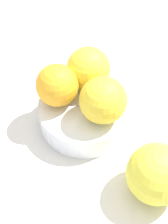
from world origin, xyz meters
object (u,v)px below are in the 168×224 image
object	(u,v)px
fruit_bowl	(84,114)
orange_in_bowl_0	(88,69)
orange_loose_0	(157,174)
orange_in_bowl_1	(103,100)
orange_in_bowl_2	(57,85)

from	to	relation	value
fruit_bowl	orange_in_bowl_0	distance (cm)	7.48
orange_in_bowl_0	orange_loose_0	world-z (taller)	orange_in_bowl_0
orange_in_bowl_1	orange_loose_0	bearing A→B (deg)	-82.43
fruit_bowl	orange_in_bowl_1	size ratio (longest dim) A/B	2.06
orange_in_bowl_0	orange_in_bowl_2	world-z (taller)	orange_in_bowl_0
orange_in_bowl_1	orange_in_bowl_2	size ratio (longest dim) A/B	1.07
fruit_bowl	orange_in_bowl_1	world-z (taller)	orange_in_bowl_1
orange_in_bowl_0	fruit_bowl	bearing A→B (deg)	-126.38
fruit_bowl	orange_in_bowl_0	xyz separation A→B (cm)	(2.76, 3.75, 5.85)
orange_in_bowl_1	orange_in_bowl_2	world-z (taller)	orange_in_bowl_1
orange_in_bowl_0	orange_in_bowl_1	size ratio (longest dim) A/B	0.99
orange_in_bowl_2	orange_loose_0	distance (cm)	19.83
orange_in_bowl_2	orange_loose_0	size ratio (longest dim) A/B	0.77
orange_in_bowl_2	fruit_bowl	bearing A→B (deg)	-43.27
orange_in_bowl_0	orange_in_bowl_2	size ratio (longest dim) A/B	1.06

